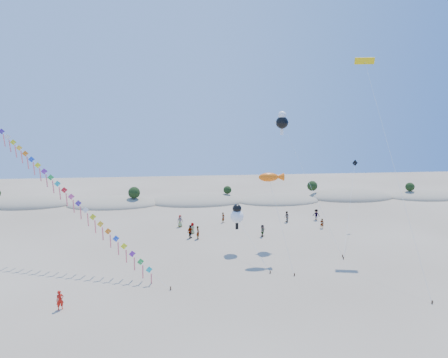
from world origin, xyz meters
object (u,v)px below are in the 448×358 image
(parafoil_kite, at_px, (365,64))
(kite_train, at_px, (58,185))
(flyer_foreground, at_px, (60,300))
(fish_kite, at_px, (271,177))

(parafoil_kite, bearing_deg, kite_train, -176.05)
(flyer_foreground, bearing_deg, parafoil_kite, -5.83)
(kite_train, bearing_deg, fish_kite, -2.55)
(fish_kite, distance_m, parafoil_kite, 18.56)
(kite_train, distance_m, flyer_foreground, 14.40)
(flyer_foreground, bearing_deg, kite_train, 76.70)
(kite_train, relative_size, fish_kite, 2.36)
(fish_kite, relative_size, flyer_foreground, 5.92)
(kite_train, xyz_separation_m, parafoil_kite, (36.46, 2.52, 13.92))
(kite_train, height_order, flyer_foreground, kite_train)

